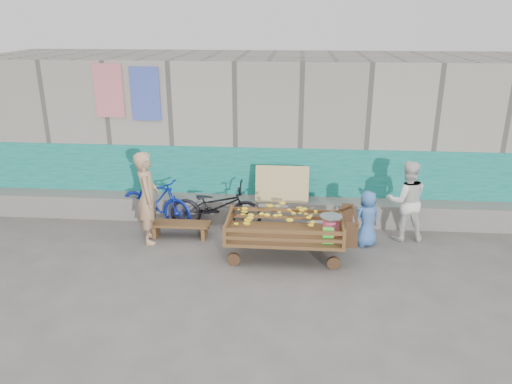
# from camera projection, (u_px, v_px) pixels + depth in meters

# --- Properties ---
(ground) EXTENTS (80.00, 80.00, 0.00)m
(ground) POSITION_uv_depth(u_px,v_px,m) (256.00, 281.00, 7.56)
(ground) COLOR #504C49
(ground) RESTS_ON ground
(building_wall) EXTENTS (12.00, 3.50, 3.00)m
(building_wall) POSITION_uv_depth(u_px,v_px,m) (272.00, 128.00, 10.86)
(building_wall) COLOR gray
(building_wall) RESTS_ON ground
(banana_cart) EXTENTS (2.09, 0.96, 0.89)m
(banana_cart) POSITION_uv_depth(u_px,v_px,m) (282.00, 224.00, 8.10)
(banana_cart) COLOR #50351E
(banana_cart) RESTS_ON ground
(bench) EXTENTS (1.10, 0.33, 0.28)m
(bench) POSITION_uv_depth(u_px,v_px,m) (180.00, 226.00, 8.98)
(bench) COLOR #50351E
(bench) RESTS_ON ground
(vendor_man) EXTENTS (0.52, 0.67, 1.64)m
(vendor_man) POSITION_uv_depth(u_px,v_px,m) (148.00, 198.00, 8.62)
(vendor_man) COLOR tan
(vendor_man) RESTS_ON ground
(woman) EXTENTS (0.74, 0.60, 1.45)m
(woman) POSITION_uv_depth(u_px,v_px,m) (406.00, 201.00, 8.73)
(woman) COLOR silver
(woman) RESTS_ON ground
(child) EXTENTS (0.58, 0.50, 0.99)m
(child) POSITION_uv_depth(u_px,v_px,m) (367.00, 219.00, 8.57)
(child) COLOR #3A68AE
(child) RESTS_ON ground
(bicycle_dark) EXTENTS (1.72, 0.61, 0.90)m
(bicycle_dark) POSITION_uv_depth(u_px,v_px,m) (216.00, 206.00, 9.24)
(bicycle_dark) COLOR black
(bicycle_dark) RESTS_ON ground
(bicycle_blue) EXTENTS (1.61, 0.95, 0.93)m
(bicycle_blue) POSITION_uv_depth(u_px,v_px,m) (155.00, 201.00, 9.44)
(bicycle_blue) COLOR #0E2398
(bicycle_blue) RESTS_ON ground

